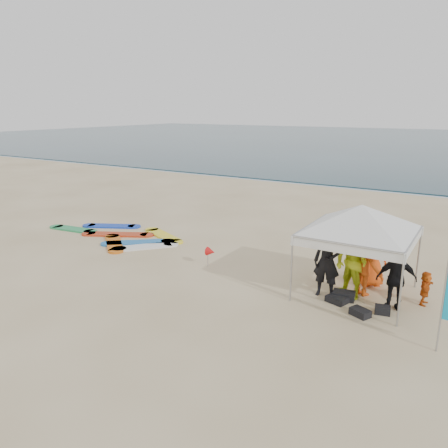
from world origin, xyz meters
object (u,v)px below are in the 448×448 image
person_orange_b (373,255)px  canopy_tent (362,205)px  person_black_b (396,279)px  person_seated (425,288)px  marker_pennant (211,252)px  person_yellow (352,262)px  person_orange_a (365,264)px  surfboard_spread (123,236)px  person_black_a (327,261)px

person_orange_b → canopy_tent: canopy_tent is taller
person_black_b → person_seated: person_black_b is taller
person_black_b → marker_pennant: size_ratio=2.56×
person_yellow → person_seated: bearing=43.2°
person_black_b → person_yellow: bearing=-29.4°
person_seated → marker_pennant: person_seated is taller
person_orange_b → person_seated: person_orange_b is taller
canopy_tent → person_orange_b: bearing=75.6°
person_orange_a → surfboard_spread: person_orange_a is taller
canopy_tent → surfboard_spread: (-9.13, 0.67, -2.42)m
marker_pennant → surfboard_spread: bearing=168.5°
surfboard_spread → marker_pennant: bearing=-11.5°
person_black_a → person_black_b: bearing=-2.5°
person_black_a → marker_pennant: size_ratio=3.03×
person_black_a → person_orange_a: size_ratio=1.12×
person_black_a → person_seated: (2.34, 0.79, -0.52)m
person_orange_a → person_orange_b: bearing=-68.1°
person_yellow → canopy_tent: size_ratio=0.52×
person_black_a → marker_pennant: person_black_a is taller
person_seated → canopy_tent: 2.64m
person_orange_b → canopy_tent: bearing=43.6°
person_orange_b → person_seated: 1.64m
person_black_b → marker_pennant: (-5.54, 0.18, -0.32)m
person_yellow → person_black_b: (1.16, -0.18, -0.15)m
canopy_tent → marker_pennant: bearing=-176.5°
person_black_b → marker_pennant: bearing=-22.3°
person_black_a → person_orange_a: bearing=31.2°
person_orange_b → surfboard_spread: (-9.34, -0.15, -0.88)m
person_black_a → person_seated: person_black_a is taller
person_orange_b → surfboard_spread: bearing=-31.1°
person_black_a → surfboard_spread: size_ratio=0.33×
person_seated → person_yellow: bearing=109.4°
person_black_a → canopy_tent: size_ratio=0.52×
person_orange_b → surfboard_spread: 9.39m
person_orange_a → person_seated: (1.50, 0.18, -0.42)m
marker_pennant → person_orange_b: bearing=13.2°
person_seated → marker_pennant: (-6.14, -0.54, 0.05)m
person_black_b → canopy_tent: canopy_tent is taller
person_black_a → surfboard_spread: bearing=167.5°
person_yellow → marker_pennant: bearing=-153.8°
person_black_a → person_yellow: (0.58, 0.25, 0.00)m
person_black_a → person_orange_a: 1.04m
canopy_tent → person_orange_a: bearing=24.7°
person_black_b → person_orange_b: (-0.87, 1.28, 0.10)m
person_black_a → marker_pennant: (-3.81, 0.25, -0.47)m
person_black_b → marker_pennant: 5.55m
person_seated → surfboard_spread: person_seated is taller
person_black_a → person_black_b: (1.73, 0.06, -0.15)m
person_seated → surfboard_spread: 10.83m
marker_pennant → person_black_b: bearing=-1.9°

